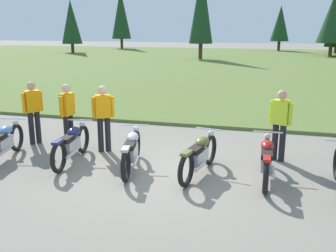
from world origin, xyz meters
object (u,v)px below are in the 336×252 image
object	(u,v)px
rider_checking_bike	(280,121)
rider_near_row_end	(103,115)
motorcycle_navy	(72,144)
motorcycle_olive	(199,155)
rider_in_hivis_vest	(68,112)
motorcycle_sky_blue	(4,142)
motorcycle_red	(266,159)
motorcycle_silver	(132,150)
rider_with_back_turned	(33,109)

from	to	relation	value
rider_checking_bike	rider_near_row_end	bearing A→B (deg)	-174.09
motorcycle_navy	motorcycle_olive	size ratio (longest dim) A/B	1.01
rider_near_row_end	rider_checking_bike	bearing A→B (deg)	5.91
motorcycle_navy	rider_near_row_end	size ratio (longest dim) A/B	1.26
motorcycle_olive	rider_checking_bike	world-z (taller)	rider_checking_bike
rider_checking_bike	rider_in_hivis_vest	world-z (taller)	same
motorcycle_olive	rider_near_row_end	distance (m)	2.80
motorcycle_olive	rider_in_hivis_vest	world-z (taller)	rider_in_hivis_vest
motorcycle_sky_blue	motorcycle_olive	bearing A→B (deg)	3.45
motorcycle_olive	motorcycle_red	size ratio (longest dim) A/B	0.99
motorcycle_sky_blue	motorcycle_olive	xyz separation A→B (m)	(4.60, 0.28, 0.00)
motorcycle_sky_blue	motorcycle_navy	xyz separation A→B (m)	(1.60, 0.30, 0.00)
motorcycle_red	rider_checking_bike	size ratio (longest dim) A/B	1.26
motorcycle_navy	rider_near_row_end	world-z (taller)	rider_near_row_end
rider_in_hivis_vest	motorcycle_navy	bearing A→B (deg)	-57.70
motorcycle_red	rider_near_row_end	xyz separation A→B (m)	(-3.96, 0.86, 0.51)
motorcycle_sky_blue	motorcycle_silver	size ratio (longest dim) A/B	1.00
motorcycle_olive	rider_with_back_turned	world-z (taller)	rider_with_back_turned
motorcycle_olive	rider_checking_bike	xyz separation A→B (m)	(1.61, 1.37, 0.51)
motorcycle_olive	motorcycle_sky_blue	bearing A→B (deg)	-176.55
motorcycle_sky_blue	motorcycle_olive	size ratio (longest dim) A/B	0.99
motorcycle_red	rider_near_row_end	bearing A→B (deg)	167.70
motorcycle_navy	motorcycle_silver	xyz separation A→B (m)	(1.51, -0.10, 0.00)
rider_near_row_end	rider_in_hivis_vest	world-z (taller)	same
motorcycle_navy	rider_with_back_turned	size ratio (longest dim) A/B	1.26
motorcycle_red	motorcycle_navy	bearing A→B (deg)	-179.32
motorcycle_olive	rider_checking_bike	distance (m)	2.18
motorcycle_silver	motorcycle_olive	xyz separation A→B (m)	(1.49, 0.08, 0.00)
rider_checking_bike	motorcycle_olive	bearing A→B (deg)	-139.62
motorcycle_red	rider_in_hivis_vest	bearing A→B (deg)	170.01
motorcycle_navy	rider_with_back_turned	bearing A→B (deg)	147.74
motorcycle_olive	motorcycle_silver	bearing A→B (deg)	-177.08
motorcycle_sky_blue	rider_checking_bike	bearing A→B (deg)	14.88
motorcycle_navy	rider_with_back_turned	distance (m)	2.04
motorcycle_olive	rider_near_row_end	size ratio (longest dim) A/B	1.25
rider_near_row_end	rider_checking_bike	distance (m)	4.23
motorcycle_navy	motorcycle_olive	distance (m)	3.00
motorcycle_navy	rider_checking_bike	distance (m)	4.83
motorcycle_navy	rider_checking_bike	size ratio (longest dim) A/B	1.26
rider_checking_bike	motorcycle_sky_blue	bearing A→B (deg)	-165.12
rider_near_row_end	rider_in_hivis_vest	size ratio (longest dim) A/B	1.00
motorcycle_sky_blue	rider_with_back_turned	bearing A→B (deg)	93.03
rider_near_row_end	rider_in_hivis_vest	xyz separation A→B (m)	(-0.99, 0.01, 0.00)
motorcycle_silver	motorcycle_red	distance (m)	2.87
motorcycle_navy	rider_in_hivis_vest	bearing A→B (deg)	122.30
motorcycle_olive	rider_near_row_end	xyz separation A→B (m)	(-2.59, 0.94, 0.51)
motorcycle_navy	motorcycle_silver	bearing A→B (deg)	-3.67
rider_with_back_turned	rider_checking_bike	distance (m)	6.29
motorcycle_navy	motorcycle_silver	size ratio (longest dim) A/B	1.01
motorcycle_sky_blue	motorcycle_silver	bearing A→B (deg)	3.71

